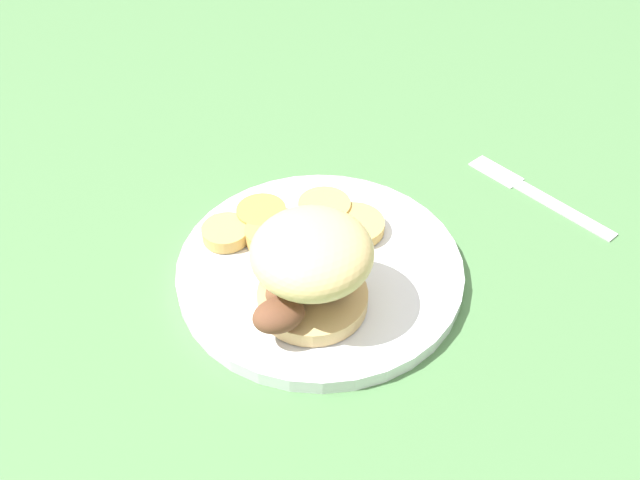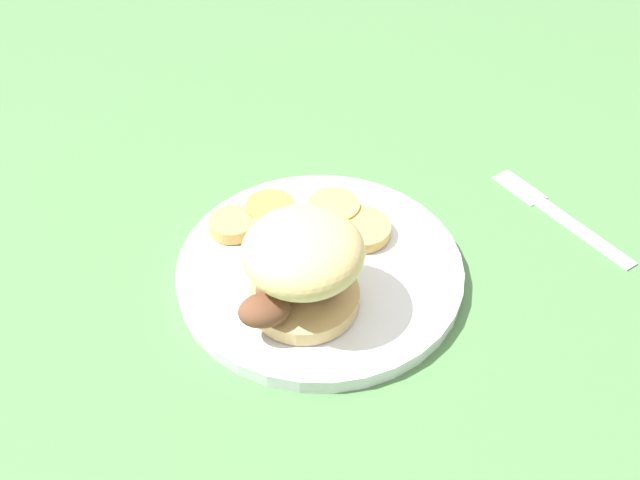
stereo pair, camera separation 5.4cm
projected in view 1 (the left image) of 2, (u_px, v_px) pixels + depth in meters
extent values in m
plane|color=#4C7A47|center=(320.00, 273.00, 0.56)|extent=(4.00, 4.00, 0.00)
cylinder|color=white|center=(320.00, 267.00, 0.56)|extent=(0.25, 0.25, 0.01)
torus|color=white|center=(320.00, 263.00, 0.56)|extent=(0.25, 0.25, 0.01)
cylinder|color=tan|center=(312.00, 298.00, 0.51)|extent=(0.09, 0.09, 0.01)
ellipsoid|color=#563323|center=(294.00, 288.00, 0.50)|extent=(0.06, 0.04, 0.02)
ellipsoid|color=brown|center=(306.00, 288.00, 0.50)|extent=(0.02, 0.03, 0.02)
ellipsoid|color=#563323|center=(286.00, 269.00, 0.51)|extent=(0.06, 0.06, 0.02)
ellipsoid|color=brown|center=(289.00, 290.00, 0.49)|extent=(0.05, 0.04, 0.02)
ellipsoid|color=brown|center=(279.00, 315.00, 0.48)|extent=(0.05, 0.05, 0.02)
ellipsoid|color=#4C281E|center=(334.00, 278.00, 0.50)|extent=(0.04, 0.04, 0.02)
ellipsoid|color=#E5C17F|center=(312.00, 252.00, 0.48)|extent=(0.10, 0.10, 0.05)
cylinder|color=tan|center=(355.00, 225.00, 0.58)|extent=(0.06, 0.06, 0.01)
cylinder|color=tan|center=(267.00, 235.00, 0.57)|extent=(0.04, 0.04, 0.01)
cylinder|color=tan|center=(324.00, 208.00, 0.60)|extent=(0.05, 0.05, 0.01)
cylinder|color=#BC8942|center=(259.00, 216.00, 0.59)|extent=(0.05, 0.05, 0.01)
cylinder|color=tan|center=(226.00, 233.00, 0.57)|extent=(0.04, 0.04, 0.01)
cube|color=silver|center=(564.00, 209.00, 0.63)|extent=(0.02, 0.11, 0.00)
cube|color=silver|center=(496.00, 171.00, 0.67)|extent=(0.03, 0.06, 0.00)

